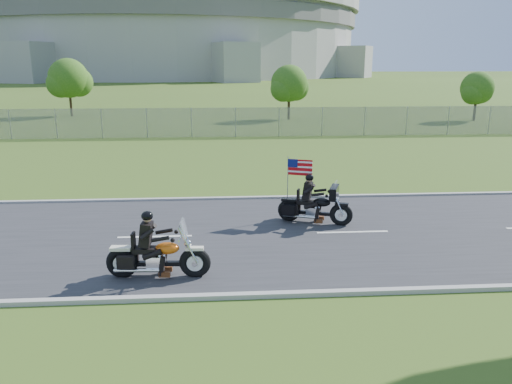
{
  "coord_description": "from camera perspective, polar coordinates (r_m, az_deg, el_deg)",
  "views": [
    {
      "loc": [
        0.06,
        -14.21,
        5.16
      ],
      "look_at": [
        1.03,
        0.0,
        1.37
      ],
      "focal_mm": 35.0,
      "sensor_mm": 36.0,
      "label": 1
    }
  ],
  "objects": [
    {
      "name": "curb_north",
      "position": [
        18.96,
        -3.96,
        -0.76
      ],
      "size": [
        120.0,
        0.18,
        0.12
      ],
      "primitive_type": "cube",
      "color": "#9E9B93",
      "rests_on": "ground"
    },
    {
      "name": "tree_fence_near",
      "position": [
        44.7,
        3.86,
        12.07
      ],
      "size": [
        3.52,
        3.28,
        4.75
      ],
      "color": "#382316",
      "rests_on": "ground"
    },
    {
      "name": "tree_fence_mid",
      "position": [
        50.27,
        -20.57,
        11.87
      ],
      "size": [
        3.96,
        3.69,
        5.3
      ],
      "color": "#382316",
      "rests_on": "ground"
    },
    {
      "name": "ground",
      "position": [
        15.11,
        -3.92,
        -5.08
      ],
      "size": [
        420.0,
        420.0,
        0.0
      ],
      "primitive_type": "plane",
      "color": "#334816",
      "rests_on": "ground"
    },
    {
      "name": "fence",
      "position": [
        34.83,
        -12.36,
        7.71
      ],
      "size": [
        60.0,
        0.03,
        2.0
      ],
      "primitive_type": "cube",
      "color": "gray",
      "rests_on": "ground"
    },
    {
      "name": "motorcycle_lead",
      "position": [
        12.38,
        -11.31,
        -7.3
      ],
      "size": [
        2.55,
        0.69,
        1.71
      ],
      "rotation": [
        0.0,
        0.0,
        -0.06
      ],
      "color": "black",
      "rests_on": "ground"
    },
    {
      "name": "stadium",
      "position": [
        185.59,
        -10.65,
        17.88
      ],
      "size": [
        140.4,
        140.4,
        29.2
      ],
      "color": "#A3A099",
      "rests_on": "ground"
    },
    {
      "name": "tree_fence_far",
      "position": [
        47.68,
        23.96,
        10.63
      ],
      "size": [
        3.08,
        2.87,
        4.2
      ],
      "color": "#382316",
      "rests_on": "ground"
    },
    {
      "name": "road",
      "position": [
        15.11,
        -3.93,
        -5.01
      ],
      "size": [
        120.0,
        8.0,
        0.04
      ],
      "primitive_type": "cube",
      "color": "#28282B",
      "rests_on": "ground"
    },
    {
      "name": "curb_south",
      "position": [
        11.37,
        -3.88,
        -11.83
      ],
      "size": [
        120.0,
        0.18,
        0.12
      ],
      "primitive_type": "cube",
      "color": "#9E9B93",
      "rests_on": "ground"
    },
    {
      "name": "motorcycle_follow",
      "position": [
        16.16,
        6.71,
        -1.72
      ],
      "size": [
        2.36,
        1.21,
        2.04
      ],
      "rotation": [
        0.0,
        0.0,
        -0.35
      ],
      "color": "black",
      "rests_on": "ground"
    }
  ]
}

